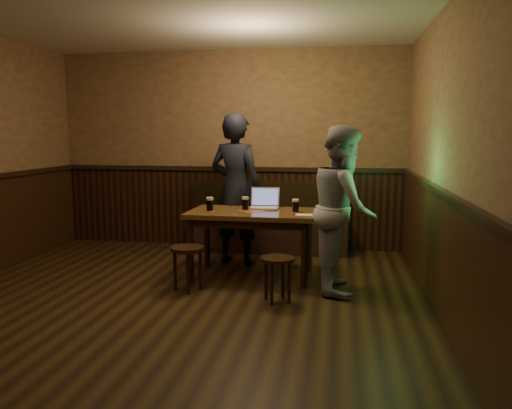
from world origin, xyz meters
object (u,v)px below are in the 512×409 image
at_px(person_grey, 344,209).
at_px(bench, 268,228).
at_px(laptop, 264,203).
at_px(person_suit, 236,189).
at_px(pint_left, 210,204).
at_px(pint_mid, 245,203).
at_px(pint_right, 296,206).
at_px(stool_left, 188,256).
at_px(stool_right, 278,266).
at_px(pub_table, 252,220).

bearing_deg(person_grey, bench, 29.58).
bearing_deg(laptop, person_suit, 140.51).
relative_size(pint_left, pint_mid, 1.03).
bearing_deg(pint_right, bench, 110.70).
bearing_deg(stool_left, person_grey, 10.89).
bearing_deg(person_suit, pint_right, 160.14).
bearing_deg(stool_left, person_suit, 77.27).
height_order(pint_right, person_grey, person_grey).
xyz_separation_m(stool_right, laptop, (-0.29, 1.06, 0.47)).
bearing_deg(person_grey, stool_left, 98.28).
relative_size(pub_table, pint_left, 8.96).
relative_size(stool_left, pint_mid, 2.99).
distance_m(stool_left, laptop, 1.19).
bearing_deg(pint_mid, bench, 86.11).
bearing_deg(person_grey, person_suit, 53.53).
xyz_separation_m(pub_table, stool_right, (0.40, -0.83, -0.31)).
height_order(laptop, person_grey, person_grey).
height_order(pint_mid, person_suit, person_suit).
relative_size(pint_right, laptop, 0.44).
bearing_deg(pint_right, person_grey, -30.32).
height_order(stool_left, pint_mid, pint_mid).
bearing_deg(pint_mid, pint_left, -159.32).
bearing_deg(bench, laptop, -84.14).
bearing_deg(pint_left, pint_mid, 20.68).
bearing_deg(laptop, pint_left, -151.19).
bearing_deg(bench, pint_mid, -93.89).
height_order(pint_mid, pint_right, pint_mid).
bearing_deg(person_suit, bench, -95.94).
xyz_separation_m(pub_table, pint_right, (0.50, -0.02, 0.18)).
bearing_deg(pint_left, pub_table, 11.02).
xyz_separation_m(pint_right, person_grey, (0.53, -0.31, 0.03)).
height_order(stool_right, laptop, laptop).
relative_size(pub_table, stool_left, 3.08).
xyz_separation_m(stool_right, pint_mid, (-0.49, 0.88, 0.48)).
distance_m(laptop, person_suit, 0.54).
relative_size(pub_table, laptop, 4.22).
xyz_separation_m(bench, laptop, (0.11, -1.07, 0.51)).
xyz_separation_m(pint_mid, laptop, (0.19, 0.18, -0.02)).
bearing_deg(pint_left, stool_left, -100.88).
relative_size(person_suit, person_grey, 1.10).
xyz_separation_m(stool_right, pint_left, (-0.87, 0.74, 0.49)).
relative_size(pint_left, laptop, 0.47).
relative_size(pint_left, pint_right, 1.06).
bearing_deg(pint_mid, stool_left, -125.35).
bearing_deg(stool_right, person_suit, 116.72).
height_order(stool_left, stool_right, stool_left).
height_order(bench, person_suit, person_suit).
xyz_separation_m(bench, stool_right, (0.40, -2.13, 0.04)).
xyz_separation_m(laptop, person_suit, (-0.41, 0.33, 0.12)).
xyz_separation_m(stool_right, pint_right, (0.10, 0.81, 0.48)).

